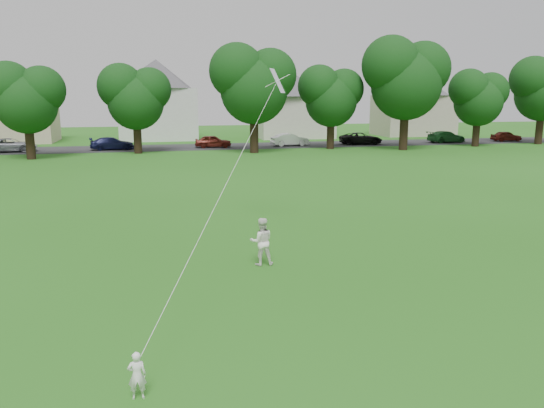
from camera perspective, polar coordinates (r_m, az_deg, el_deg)
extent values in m
plane|color=#235E15|center=(12.07, -6.91, -13.08)|extent=(160.00, 160.00, 0.00)
cube|color=#2D2D30|center=(53.17, -11.84, 5.95)|extent=(90.00, 7.00, 0.01)
imported|color=white|center=(9.60, -14.32, -17.43)|extent=(0.31, 0.21, 0.85)
imported|color=white|center=(15.92, -1.13, -4.06)|extent=(0.74, 0.60, 1.45)
plane|color=white|center=(20.25, 0.59, 13.12)|extent=(0.82, 1.08, 0.90)
cylinder|color=white|center=(14.35, -4.13, 3.81)|extent=(0.01, 0.01, 13.33)
cylinder|color=black|center=(46.73, -24.59, 6.22)|extent=(0.69, 0.69, 2.97)
cylinder|color=black|center=(48.30, -14.27, 7.08)|extent=(0.70, 0.70, 3.01)
cylinder|color=black|center=(47.37, -1.93, 7.75)|extent=(0.76, 0.76, 3.68)
cylinder|color=black|center=(51.20, 6.31, 7.62)|extent=(0.70, 0.70, 3.04)
cylinder|color=black|center=(51.43, 14.00, 7.91)|extent=(0.79, 0.79, 4.03)
cylinder|color=black|center=(57.22, 21.10, 7.28)|extent=(0.69, 0.69, 2.95)
cylinder|color=black|center=(62.64, 26.83, 7.37)|extent=(0.74, 0.74, 3.49)
imported|color=gray|center=(53.53, -26.29, 5.71)|extent=(4.54, 2.28, 1.23)
imported|color=#141740|center=(52.23, -16.82, 6.25)|extent=(4.21, 2.11, 1.17)
imported|color=#5E1B12|center=(52.46, -6.36, 6.72)|extent=(3.65, 1.69, 1.21)
imported|color=white|center=(53.91, 1.93, 6.93)|extent=(3.92, 1.72, 1.25)
imported|color=black|center=(56.37, 9.54, 6.97)|extent=(4.59, 2.42, 1.23)
imported|color=#1C5624|center=(60.83, 18.24, 6.89)|extent=(4.42, 2.18, 1.24)
imported|color=#5E1B12|center=(64.96, 23.89, 6.70)|extent=(3.40, 1.53, 1.13)
cube|color=beige|center=(64.73, -26.59, 8.12)|extent=(9.77, 6.77, 4.89)
pyramid|color=#4B494E|center=(64.72, -27.01, 12.64)|extent=(14.10, 14.10, 2.69)
cube|color=silver|center=(62.97, -12.17, 9.43)|extent=(8.59, 6.41, 5.81)
pyramid|color=#4B494E|center=(63.06, -12.41, 14.97)|extent=(12.39, 12.39, 3.20)
cube|color=silver|center=(65.25, 2.22, 9.35)|extent=(8.78, 7.37, 4.91)
pyramid|color=#4B494E|center=(65.25, 2.26, 13.88)|extent=(12.66, 12.66, 2.70)
cube|color=beige|center=(71.13, 14.93, 9.20)|extent=(9.18, 6.34, 5.02)
pyramid|color=#4B494E|center=(71.14, 15.15, 13.45)|extent=(13.25, 13.25, 2.76)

